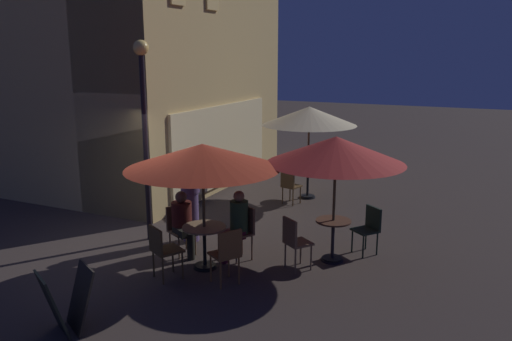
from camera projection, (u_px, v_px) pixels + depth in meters
ground_plane at (147, 251)px, 9.60m from camera, size 60.00×60.00×0.00m
cafe_building at (116, 57)px, 13.32m from camera, size 6.92×8.02×7.03m
street_lamp_near_corner at (144, 110)px, 9.67m from camera, size 0.29×0.29×3.86m
menu_sandwich_board at (67, 301)px, 6.74m from camera, size 0.82×0.79×0.86m
cafe_table_0 at (333, 234)px, 9.06m from camera, size 0.63×0.63×0.76m
cafe_table_1 at (308, 179)px, 13.06m from camera, size 0.65×0.65×0.73m
cafe_table_2 at (204, 238)px, 8.74m from camera, size 0.75×0.75×0.75m
patio_umbrella_0 at (336, 150)px, 8.72m from camera, size 2.37×2.37×2.25m
patio_umbrella_1 at (309, 116)px, 12.70m from camera, size 2.36×2.36×2.33m
patio_umbrella_2 at (202, 157)px, 8.43m from camera, size 2.58×2.58×2.17m
cafe_chair_0 at (369, 226)px, 9.41m from camera, size 0.56×0.56×0.88m
cafe_chair_1 at (294, 239)px, 8.66m from camera, size 0.55×0.55×0.92m
cafe_chair_2 at (290, 183)px, 12.45m from camera, size 0.47×0.47×0.89m
cafe_chair_3 at (162, 247)px, 8.29m from camera, size 0.60×0.60×0.91m
cafe_chair_4 at (227, 251)px, 8.08m from camera, size 0.57×0.57×0.94m
cafe_chair_5 at (244, 227)px, 9.16m from camera, size 0.56×0.56×0.96m
cafe_chair_6 at (180, 225)px, 9.42m from camera, size 0.57×0.57×0.89m
patron_seated_0 at (237, 222)px, 9.05m from camera, size 0.52×0.47×1.27m
patron_seated_1 at (183, 219)px, 9.27m from camera, size 0.49×0.55×1.20m
patron_standing_2 at (190, 194)px, 9.96m from camera, size 0.36×0.36×1.87m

